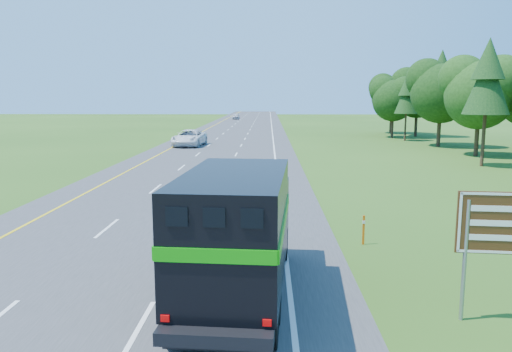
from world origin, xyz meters
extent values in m
cube|color=#38383A|center=(0.00, 50.00, 0.02)|extent=(15.00, 260.00, 0.04)
cube|color=yellow|center=(-5.50, 50.00, 0.04)|extent=(0.15, 260.00, 0.01)
cube|color=white|center=(5.50, 50.00, 0.04)|extent=(0.15, 260.00, 0.01)
cylinder|color=black|center=(3.28, 7.24, 0.59)|extent=(0.43, 1.11, 1.09)
cylinder|color=black|center=(5.36, 7.09, 0.59)|extent=(0.43, 1.11, 1.09)
cylinder|color=black|center=(2.94, 2.49, 0.59)|extent=(0.43, 1.11, 1.09)
cylinder|color=black|center=(5.02, 2.34, 0.59)|extent=(0.43, 1.11, 1.09)
cylinder|color=black|center=(2.85, 1.30, 0.59)|extent=(0.43, 1.11, 1.09)
cylinder|color=black|center=(4.93, 1.15, 0.59)|extent=(0.43, 1.11, 1.09)
cube|color=black|center=(4.09, 4.00, 0.71)|extent=(2.95, 8.09, 0.28)
cube|color=black|center=(4.31, 7.07, 1.79)|extent=(2.56, 1.96, 1.89)
cube|color=black|center=(4.38, 7.98, 2.28)|extent=(2.18, 0.22, 0.60)
cube|color=black|center=(4.04, 3.31, 2.21)|extent=(2.89, 5.92, 2.73)
cube|color=#0A9508|center=(3.83, 0.42, 2.35)|extent=(2.48, 0.22, 0.30)
cube|color=#0A9508|center=(2.78, 3.40, 2.35)|extent=(0.46, 5.75, 0.30)
cube|color=#0A9508|center=(5.30, 3.22, 2.35)|extent=(0.46, 5.75, 0.30)
cube|color=black|center=(3.09, 0.47, 3.13)|extent=(0.45, 0.07, 0.40)
cube|color=black|center=(3.83, 0.42, 3.13)|extent=(0.45, 0.07, 0.40)
cube|color=black|center=(4.57, 0.36, 3.13)|extent=(0.45, 0.07, 0.40)
cube|color=black|center=(3.84, 0.53, 0.34)|extent=(2.29, 0.28, 0.10)
cube|color=#B20505|center=(2.79, 0.49, 0.99)|extent=(0.18, 0.05, 0.14)
cube|color=#B20505|center=(4.87, 0.34, 0.99)|extent=(0.18, 0.05, 0.14)
imported|color=silver|center=(-3.91, 46.23, 0.94)|extent=(3.47, 6.68, 1.80)
imported|color=silver|center=(-3.06, 113.14, 0.74)|extent=(1.71, 4.13, 1.40)
cylinder|color=gray|center=(9.66, 2.72, 1.52)|extent=(0.10, 0.10, 3.04)
cube|color=#49250F|center=(10.47, 2.64, 2.48)|extent=(2.12, 0.27, 1.52)
cube|color=white|center=(10.47, 2.61, 2.48)|extent=(2.02, 0.21, 1.46)
cube|color=#F4590C|center=(8.44, 9.06, 0.56)|extent=(0.08, 0.04, 1.11)
cube|color=white|center=(8.44, 9.06, 0.86)|extent=(0.09, 0.05, 0.12)
camera|label=1|loc=(4.88, -9.02, 5.45)|focal=35.00mm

